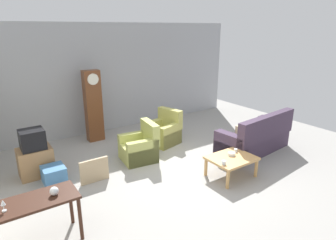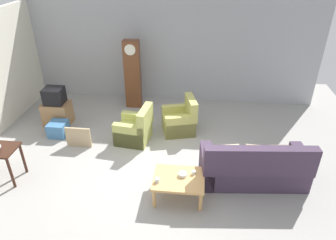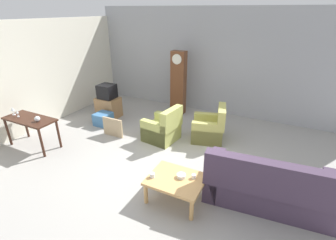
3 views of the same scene
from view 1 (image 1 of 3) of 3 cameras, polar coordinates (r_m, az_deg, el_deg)
The scene contains 17 objects.
ground_plane at distance 6.63m, azimuth 4.12°, elevation -9.67°, with size 10.40×10.40×0.00m, color #999691.
garage_door_wall at distance 9.09m, azimuth -10.01°, elevation 8.35°, with size 8.40×0.16×3.20m, color #9EA0A5.
couch_floral at distance 7.70m, azimuth 16.86°, elevation -3.52°, with size 2.17×1.08×1.04m.
armchair_olive_near at distance 6.97m, azimuth -5.56°, elevation -5.50°, with size 0.88×0.85×0.92m.
armchair_olive_far at distance 7.93m, azimuth -0.86°, elevation -2.47°, with size 0.96×0.94×0.92m.
coffee_table_wood at distance 6.32m, azimuth 12.44°, elevation -7.70°, with size 0.96×0.76×0.44m.
console_table_dark at distance 4.65m, azimuth -25.56°, elevation -15.44°, with size 1.30×0.56×0.75m.
grandfather_clock at distance 8.20m, azimuth -14.55°, elevation 2.69°, with size 0.44×0.30×1.98m.
tv_stand_cabinet at distance 6.86m, azimuth -24.67°, elevation -7.54°, with size 0.68×0.52×0.62m, color #997047.
tv_crt at distance 6.67m, azimuth -25.25°, elevation -3.49°, with size 0.48×0.44×0.42m, color black.
framed_picture_leaning at distance 6.20m, azimuth -14.34°, elevation -9.67°, with size 0.60×0.05×0.51m, color tan.
storage_box_blue at distance 6.46m, azimuth -21.61°, elevation -10.03°, with size 0.43×0.46×0.35m, color teal.
glass_dome_cloche at distance 4.57m, azimuth -21.59°, elevation -12.92°, with size 0.13×0.13×0.13m, color silver.
cup_white_porcelain at distance 6.55m, azimuth 13.22°, elevation -5.86°, with size 0.08×0.08×0.07m, color white.
cup_blue_rimmed at distance 5.93m, azimuth 10.97°, elevation -8.26°, with size 0.09×0.09×0.08m, color silver.
bowl_white_stacked at distance 6.37m, azimuth 12.46°, elevation -6.56°, with size 0.16×0.16×0.06m, color white.
wine_glass_mid at distance 4.47m, azimuth -29.82°, elevation -14.19°, with size 0.06×0.06×0.17m.
Camera 1 is at (-3.70, -4.57, 3.06)m, focal length 30.84 mm.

